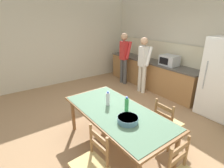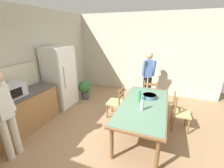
{
  "view_description": "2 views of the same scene",
  "coord_description": "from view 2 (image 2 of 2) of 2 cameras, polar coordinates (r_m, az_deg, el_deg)",
  "views": [
    {
      "loc": [
        2.74,
        -2.06,
        2.27
      ],
      "look_at": [
        0.01,
        -0.14,
        0.97
      ],
      "focal_mm": 28.0,
      "sensor_mm": 36.0,
      "label": 1
    },
    {
      "loc": [
        -2.39,
        -0.91,
        2.31
      ],
      "look_at": [
        0.44,
        0.2,
        1.21
      ],
      "focal_mm": 24.0,
      "sensor_mm": 36.0,
      "label": 2
    }
  ],
  "objects": [
    {
      "name": "refrigerator",
      "position": [
        4.88,
        -19.16,
        2.39
      ],
      "size": [
        0.79,
        0.73,
        1.86
      ],
      "color": "white",
      "rests_on": "ground"
    },
    {
      "name": "serving_bowl",
      "position": [
        3.73,
        14.09,
        -4.51
      ],
      "size": [
        0.32,
        0.32,
        0.09
      ],
      "color": "slate",
      "rests_on": "dining_table"
    },
    {
      "name": "ground_plane",
      "position": [
        3.45,
        0.45,
        -22.17
      ],
      "size": [
        8.32,
        8.32,
        0.0
      ],
      "primitive_type": "plane",
      "color": "#9E7A56"
    },
    {
      "name": "microwave",
      "position": [
        3.9,
        -33.92,
        -2.25
      ],
      "size": [
        0.5,
        0.39,
        0.3
      ],
      "color": "#B2B7BC",
      "rests_on": "kitchen_counter"
    },
    {
      "name": "dining_table",
      "position": [
        3.46,
        11.92,
        -8.59
      ],
      "size": [
        2.14,
        1.05,
        0.75
      ],
      "rotation": [
        0.0,
        0.0,
        0.02
      ],
      "color": "brown",
      "rests_on": "ground"
    },
    {
      "name": "chair_head_end",
      "position": [
        4.78,
        14.27,
        -3.73
      ],
      "size": [
        0.42,
        0.44,
        0.91
      ],
      "rotation": [
        0.0,
        0.0,
        1.61
      ],
      "color": "olive",
      "rests_on": "ground"
    },
    {
      "name": "wall_back",
      "position": [
        4.38,
        -34.13,
        5.18
      ],
      "size": [
        6.52,
        0.12,
        2.9
      ],
      "primitive_type": "cube",
      "color": "beige",
      "rests_on": "ground"
    },
    {
      "name": "wall_right",
      "position": [
        5.79,
        12.41,
        10.94
      ],
      "size": [
        0.12,
        5.2,
        2.9
      ],
      "primitive_type": "cube",
      "color": "beige",
      "rests_on": "ground"
    },
    {
      "name": "chair_side_near_right",
      "position": [
        4.0,
        24.27,
        -9.88
      ],
      "size": [
        0.45,
        0.43,
        0.91
      ],
      "rotation": [
        0.0,
        0.0,
        0.09
      ],
      "color": "olive",
      "rests_on": "ground"
    },
    {
      "name": "chair_side_far_right",
      "position": [
        4.14,
        1.74,
        -6.89
      ],
      "size": [
        0.42,
        0.4,
        0.91
      ],
      "rotation": [
        0.0,
        0.0,
        3.14
      ],
      "color": "olive",
      "rests_on": "ground"
    },
    {
      "name": "person_by_table",
      "position": [
        5.16,
        13.6,
        3.77
      ],
      "size": [
        0.36,
        0.46,
        1.64
      ],
      "rotation": [
        0.0,
        0.0,
        3.48
      ],
      "color": "black",
      "rests_on": "ground"
    },
    {
      "name": "person_at_counter",
      "position": [
        3.27,
        -35.93,
        -8.58
      ],
      "size": [
        0.43,
        0.3,
        1.71
      ],
      "rotation": [
        0.0,
        0.0,
        1.57
      ],
      "color": "silver",
      "rests_on": "ground"
    },
    {
      "name": "bottle_off_centre",
      "position": [
        3.48,
        10.37,
        -4.69
      ],
      "size": [
        0.07,
        0.07,
        0.27
      ],
      "color": "green",
      "rests_on": "dining_table"
    },
    {
      "name": "bottle_near_centre",
      "position": [
        3.14,
        11.4,
        -7.67
      ],
      "size": [
        0.07,
        0.07,
        0.27
      ],
      "color": "silver",
      "rests_on": "dining_table"
    },
    {
      "name": "potted_plant",
      "position": [
        5.32,
        -10.34,
        -1.59
      ],
      "size": [
        0.44,
        0.44,
        0.67
      ],
      "color": "#4C4C51",
      "rests_on": "ground"
    }
  ]
}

